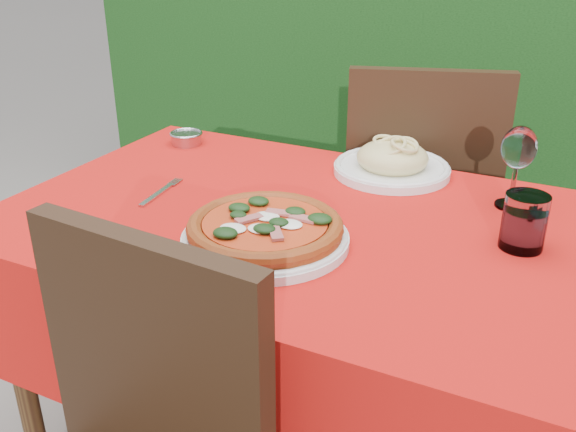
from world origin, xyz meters
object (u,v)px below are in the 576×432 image
at_px(chair_far, 418,198).
at_px(water_glass, 524,224).
at_px(steel_ramekin, 186,139).
at_px(pizza_plate, 265,231).
at_px(fork, 157,195).
at_px(pasta_plate, 392,162).
at_px(wine_glass, 519,151).

xyz_separation_m(chair_far, water_glass, (0.36, -0.59, 0.24)).
bearing_deg(steel_ramekin, pizza_plate, -42.06).
bearing_deg(fork, steel_ramekin, 107.68).
bearing_deg(pizza_plate, water_glass, 24.62).
height_order(chair_far, water_glass, chair_far).
relative_size(chair_far, steel_ramekin, 11.33).
relative_size(chair_far, fork, 5.14).
bearing_deg(fork, chair_far, 50.87).
bearing_deg(pasta_plate, steel_ramekin, -176.47).
height_order(pizza_plate, wine_glass, wine_glass).
relative_size(chair_far, wine_glass, 5.18).
height_order(pizza_plate, fork, pizza_plate).
height_order(pasta_plate, wine_glass, wine_glass).
relative_size(pizza_plate, wine_glass, 1.95).
bearing_deg(pizza_plate, steel_ramekin, 137.94).
xyz_separation_m(chair_far, wine_glass, (0.31, -0.39, 0.32)).
bearing_deg(water_glass, pasta_plate, 142.12).
xyz_separation_m(pasta_plate, steel_ramekin, (-0.60, -0.04, -0.01)).
bearing_deg(steel_ramekin, pasta_plate, 3.53).
height_order(pizza_plate, water_glass, water_glass).
bearing_deg(pasta_plate, chair_far, 90.27).
bearing_deg(chair_far, pizza_plate, 64.65).
xyz_separation_m(pizza_plate, pasta_plate, (0.10, 0.49, 0.00)).
bearing_deg(fork, water_glass, 1.30).
bearing_deg(pasta_plate, fork, -139.42).
bearing_deg(steel_ramekin, chair_far, 29.94).
xyz_separation_m(chair_far, pizza_plate, (-0.10, -0.80, 0.22)).
relative_size(pasta_plate, steel_ramekin, 3.42).
height_order(chair_far, pasta_plate, chair_far).
distance_m(pizza_plate, wine_glass, 0.59).
xyz_separation_m(wine_glass, steel_ramekin, (-0.91, 0.04, -0.12)).
distance_m(pizza_plate, pasta_plate, 0.50).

